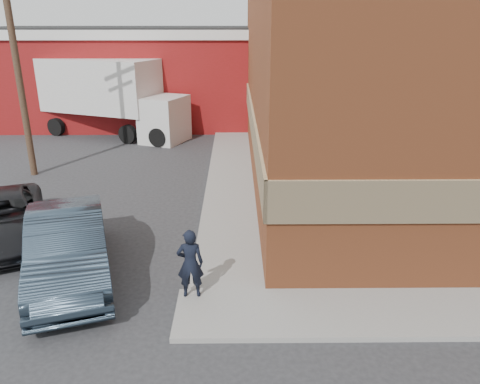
% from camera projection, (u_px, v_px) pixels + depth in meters
% --- Properties ---
extents(ground, '(90.00, 90.00, 0.00)m').
position_uv_depth(ground, '(201.00, 293.00, 10.92)').
color(ground, '#28282B').
rests_on(ground, ground).
extents(brick_building, '(14.25, 18.25, 9.36)m').
position_uv_depth(brick_building, '(437.00, 56.00, 17.81)').
color(brick_building, '#9A4B27').
rests_on(brick_building, ground).
extents(sidewalk_west, '(1.80, 18.00, 0.12)m').
position_uv_depth(sidewalk_west, '(230.00, 172.00, 19.35)').
color(sidewalk_west, gray).
rests_on(sidewalk_west, ground).
extents(warehouse, '(16.30, 8.30, 5.60)m').
position_uv_depth(warehouse, '(124.00, 75.00, 28.64)').
color(warehouse, maroon).
rests_on(warehouse, ground).
extents(utility_pole, '(2.00, 0.26, 9.00)m').
position_uv_depth(utility_pole, '(15.00, 55.00, 17.64)').
color(utility_pole, '#4D3626').
rests_on(utility_pole, ground).
extents(man, '(0.61, 0.42, 1.63)m').
position_uv_depth(man, '(190.00, 263.00, 10.36)').
color(man, black).
rests_on(man, sidewalk_south).
extents(sedan, '(3.28, 5.39, 1.68)m').
position_uv_depth(sedan, '(68.00, 247.00, 11.33)').
color(sedan, '#283643').
rests_on(sedan, ground).
extents(suv_a, '(3.97, 5.28, 1.33)m').
position_uv_depth(suv_a, '(4.00, 218.00, 13.38)').
color(suv_a, black).
rests_on(suv_a, ground).
extents(box_truck, '(8.57, 5.41, 4.08)m').
position_uv_depth(box_truck, '(112.00, 93.00, 24.77)').
color(box_truck, silver).
rests_on(box_truck, ground).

